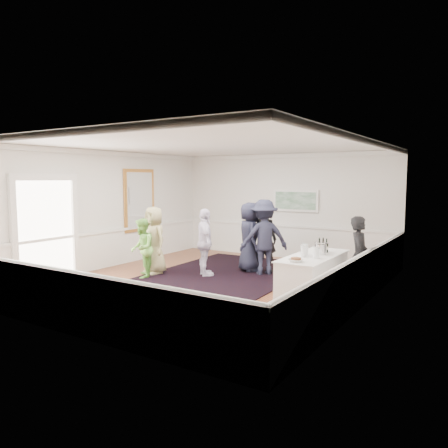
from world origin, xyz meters
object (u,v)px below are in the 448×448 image
Objects in this scene: guest_lilac at (205,243)px; nut_bowl at (296,260)px; bartender at (359,256)px; ice_bucket at (321,249)px; serving_table at (313,277)px; guest_green at (142,248)px; guest_tan at (154,240)px; guest_dark_a at (264,237)px; guest_dark_b at (265,239)px; guest_navy at (249,237)px.

guest_lilac reaches higher than nut_bowl.
ice_bucket is at bearing 110.68° from bartender.
nut_bowl is (-0.03, -0.83, 0.48)m from serving_table.
nut_bowl is at bearing 48.47° from guest_green.
ice_bucket is (4.33, 0.70, 0.27)m from guest_green.
bartender is 5.08m from guest_tan.
guest_tan reaches higher than ice_bucket.
ice_bucket is 0.95× the size of nut_bowl.
guest_dark_a reaches higher than ice_bucket.
guest_navy is (-0.38, -0.17, 0.04)m from guest_dark_b.
nut_bowl is at bearing -95.93° from ice_bucket.
guest_navy is at bearing 150.66° from ice_bucket.
serving_table is at bearing -110.44° from ice_bucket.
guest_green is at bearing 43.53° from guest_dark_b.
guest_green is at bearing 87.87° from bartender.
guest_dark_a is (1.16, 0.96, 0.11)m from guest_lilac.
guest_tan is 1.18× the size of guest_green.
guest_dark_b reaches higher than guest_lilac.
guest_dark_a is 1.05× the size of guest_navy.
guest_tan is 2.82m from guest_dark_a.
nut_bowl is at bearing -178.48° from guest_navy.
serving_table is 1.31× the size of bartender.
serving_table is at bearing -166.28° from guest_navy.
guest_lilac is at bearing 171.12° from serving_table.
guest_navy is (-2.38, 1.58, 0.47)m from serving_table.
ice_bucket reaches higher than serving_table.
serving_table is at bearing 87.77° from nut_bowl.
bartender reaches higher than nut_bowl.
guest_dark_a is (2.42, 1.44, 0.09)m from guest_tan.
guest_dark_a is at bearing 58.47° from bartender.
guest_navy is (-3.11, 0.89, 0.08)m from bartender.
serving_table is 1.08m from bartender.
guest_dark_b is at bearing 97.94° from guest_green.
guest_dark_b reaches higher than ice_bucket.
guest_green is 0.86× the size of guest_lilac.
guest_tan reaches higher than guest_green.
guest_green reaches higher than ice_bucket.
bartender is 3.78m from guest_lilac.
guest_lilac is at bearing 49.67° from guest_dark_b.
guest_navy is at bearing 100.89° from guest_green.
guest_lilac is 3.27m from nut_bowl.
ice_bucket is at bearing 17.93° from guest_tan.
guest_navy is (1.88, 2.07, 0.18)m from guest_green.
bartender is 2.94m from guest_dark_b.
guest_tan is (-4.29, -0.00, 0.42)m from serving_table.
guest_navy is at bearing 146.42° from serving_table.
ice_bucket is (1.95, -1.24, 0.04)m from guest_dark_a.
guest_tan is at bearing 86.85° from guest_navy.
nut_bowl is (1.84, -2.27, -0.03)m from guest_dark_a.
ice_bucket reaches higher than nut_bowl.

